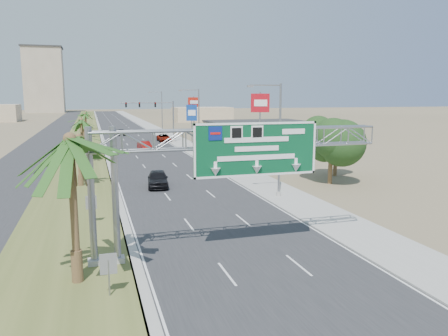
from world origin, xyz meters
TOP-DOWN VIEW (x-y plane):
  - road at (0.00, 110.00)m, footprint 12.00×300.00m
  - sidewalk_right at (8.50, 110.00)m, footprint 4.00×300.00m
  - median_grass at (-10.00, 110.00)m, footprint 7.00×300.00m
  - opposing_road at (-17.00, 110.00)m, footprint 8.00×300.00m
  - sign_gantry at (-1.06, 9.93)m, footprint 16.75×1.24m
  - palm_near at (-9.20, 8.00)m, footprint 5.70×5.70m
  - palm_row_b at (-9.50, 32.00)m, footprint 3.99×3.99m
  - palm_row_c at (-9.50, 48.00)m, footprint 3.99×3.99m
  - palm_row_d at (-9.50, 66.00)m, footprint 3.99×3.99m
  - palm_row_e at (-9.50, 85.00)m, footprint 3.99×3.99m
  - palm_row_f at (-9.50, 110.00)m, footprint 3.99×3.99m
  - streetlight_near at (7.30, 22.00)m, footprint 3.27×0.44m
  - streetlight_mid at (7.30, 52.00)m, footprint 3.27×0.44m
  - streetlight_far at (7.30, 88.00)m, footprint 3.27×0.44m
  - signal_mast at (5.17, 71.97)m, footprint 10.28×0.71m
  - store_building at (22.00, 66.00)m, footprint 18.00×10.00m
  - oak_near at (15.00, 26.00)m, footprint 4.50×4.50m
  - oak_far at (18.00, 30.00)m, footprint 3.50×3.50m
  - median_signback_a at (-7.80, 6.00)m, footprint 0.75×0.08m
  - median_signback_b at (-8.50, 18.00)m, footprint 0.75×0.08m
  - tower_distant at (-32.00, 250.00)m, footprint 20.00×16.00m
  - building_distant_right at (30.00, 140.00)m, footprint 20.00×12.00m
  - car_left_lane at (-2.18, 29.52)m, footprint 2.55×5.08m
  - car_mid_lane at (0.03, 59.22)m, footprint 2.18×4.85m
  - car_right_lane at (5.50, 73.35)m, footprint 2.41×5.21m
  - car_far at (-1.78, 89.84)m, footprint 1.89×4.52m
  - pole_sign_red_near at (12.84, 40.25)m, footprint 2.38×1.00m
  - pole_sign_blue at (9.98, 68.01)m, footprint 2.01×0.83m
  - pole_sign_red_far at (10.58, 68.73)m, footprint 2.22×0.49m

SIDE VIEW (x-z plane):
  - road at x=0.00m, z-range 0.00..0.02m
  - opposing_road at x=-17.00m, z-range 0.00..0.02m
  - sidewalk_right at x=8.50m, z-range 0.00..0.10m
  - median_grass at x=-10.00m, z-range 0.00..0.12m
  - car_far at x=-1.78m, z-range 0.00..1.30m
  - car_right_lane at x=5.50m, z-range 0.00..1.44m
  - car_mid_lane at x=0.03m, z-range 0.00..1.55m
  - car_left_lane at x=-2.18m, z-range 0.00..1.66m
  - median_signback_a at x=-7.80m, z-range 0.41..2.49m
  - median_signback_b at x=-8.50m, z-range 0.41..2.49m
  - store_building at x=22.00m, z-range 0.00..4.00m
  - building_distant_right at x=30.00m, z-range 0.00..5.00m
  - oak_far at x=18.00m, z-range 1.02..6.62m
  - palm_row_d at x=-9.50m, z-range 1.69..7.14m
  - oak_near at x=15.00m, z-range 1.13..7.93m
  - streetlight_near at x=7.30m, z-range -0.31..9.69m
  - streetlight_mid at x=7.30m, z-range -0.31..9.69m
  - streetlight_far at x=7.30m, z-range -0.31..9.69m
  - palm_row_f at x=-9.50m, z-range 1.83..7.58m
  - signal_mast at x=5.17m, z-range 0.85..8.85m
  - palm_row_b at x=-9.50m, z-range 1.93..7.87m
  - palm_row_e at x=-9.50m, z-range 2.02..8.16m
  - pole_sign_blue at x=9.98m, z-range 1.78..9.31m
  - palm_row_c at x=-9.50m, z-range 2.29..9.04m
  - sign_gantry at x=-1.06m, z-range 2.31..9.81m
  - palm_near at x=-9.20m, z-range 2.76..11.11m
  - pole_sign_red_far at x=10.58m, z-range 2.60..11.50m
  - pole_sign_red_near at x=12.84m, z-range 2.74..12.19m
  - tower_distant at x=-32.00m, z-range 0.00..35.00m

